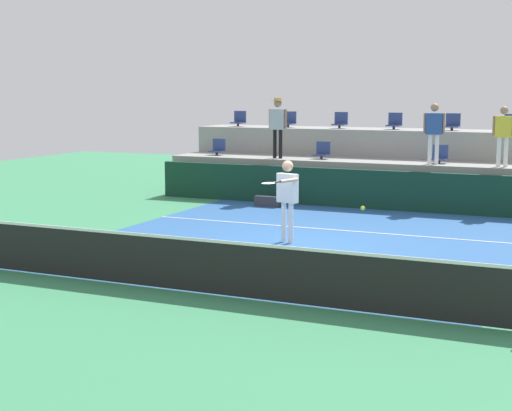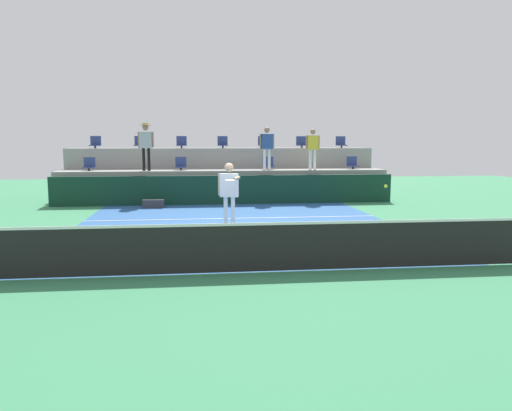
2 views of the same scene
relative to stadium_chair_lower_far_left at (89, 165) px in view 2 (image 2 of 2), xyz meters
The scene contains 24 objects.
ground_plane 9.08m from the stadium_chair_lower_far_left, 53.84° to the right, with size 40.00×40.00×0.00m, color #388456.
court_inner_paint 8.30m from the stadium_chair_lower_far_left, 49.70° to the right, with size 9.00×10.00×0.01m, color #285693.
court_service_line 7.31m from the stadium_chair_lower_far_left, 42.44° to the right, with size 9.00×0.06×0.00m, color white.
tennis_net 12.45m from the stadium_chair_lower_far_left, 64.80° to the right, with size 10.48×0.08×1.07m.
sponsor_backboard 5.51m from the stadium_chair_lower_far_left, 13.14° to the right, with size 13.00×0.16×1.10m, color #0F3323.
seating_tier_lower 5.35m from the stadium_chair_lower_far_left, ahead, with size 13.00×1.80×1.25m, color gray.
seating_tier_upper 5.62m from the stadium_chair_lower_far_left, 19.44° to the left, with size 13.00×1.80×2.10m, color gray.
stadium_chair_lower_far_left is the anchor object (origin of this frame).
stadium_chair_lower_left 3.55m from the stadium_chair_lower_far_left, ahead, with size 0.44×0.40×0.52m.
stadium_chair_lower_right 7.08m from the stadium_chair_lower_far_left, ahead, with size 0.44×0.40×0.52m.
stadium_chair_lower_far_right 10.62m from the stadium_chair_lower_far_left, ahead, with size 0.44×0.40×0.52m.
stadium_chair_upper_far_left 1.99m from the stadium_chair_lower_far_left, 92.78° to the left, with size 0.44×0.40×0.52m.
stadium_chair_upper_left 2.65m from the stadium_chair_lower_far_left, 45.73° to the left, with size 0.44×0.40×0.52m.
stadium_chair_upper_mid_left 4.06m from the stadium_chair_lower_far_left, 26.97° to the left, with size 0.44×0.40×0.52m.
stadium_chair_upper_center 5.68m from the stadium_chair_lower_far_left, 18.69° to the left, with size 0.44×0.40×0.52m.
stadium_chair_upper_mid_right 7.38m from the stadium_chair_lower_far_left, 14.20° to the left, with size 0.44×0.40×0.52m.
stadium_chair_upper_right 9.05m from the stadium_chair_lower_far_left, 11.52° to the left, with size 0.44×0.40×0.52m.
stadium_chair_upper_far_right 10.83m from the stadium_chair_lower_far_left, ahead, with size 0.44×0.40×0.52m.
tennis_player 8.43m from the stadium_chair_lower_far_left, 53.09° to the right, with size 0.60×1.34×1.80m.
spectator_with_hat 2.46m from the stadium_chair_lower_far_left, ahead, with size 0.62×0.47×1.84m.
spectator_in_white 7.03m from the stadium_chair_lower_far_left, ahead, with size 0.60×0.25×1.70m.
spectator_leaning_on_rail 8.87m from the stadium_chair_lower_far_left, ahead, with size 0.58×0.23×1.63m.
tennis_ball 13.27m from the stadium_chair_lower_far_left, 53.60° to the right, with size 0.07×0.07×0.07m.
equipment_bag 3.54m from the stadium_chair_lower_far_left, 37.33° to the right, with size 0.76×0.28×0.30m, color #333338.
Camera 2 is at (-1.05, -12.66, 2.35)m, focal length 34.51 mm.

